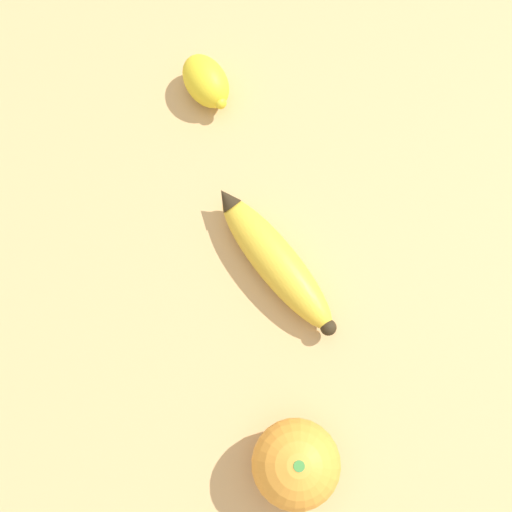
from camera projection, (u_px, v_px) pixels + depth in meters
name	position (u px, v px, depth m)	size (l,w,h in m)	color
ground_plane	(286.00, 303.00, 0.65)	(3.00, 3.00, 0.00)	tan
banana	(275.00, 260.00, 0.64)	(0.10, 0.20, 0.04)	gold
orange	(296.00, 464.00, 0.56)	(0.08, 0.08, 0.08)	orange
lemon	(206.00, 82.00, 0.70)	(0.07, 0.08, 0.05)	yellow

